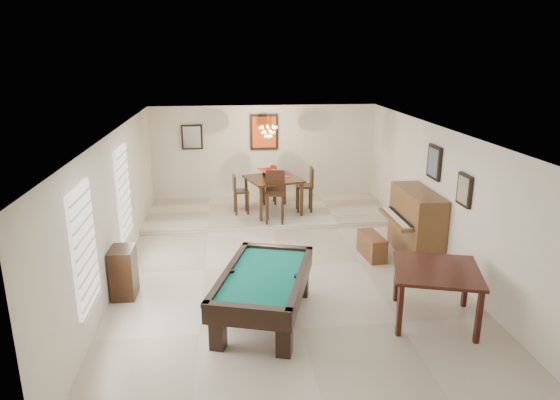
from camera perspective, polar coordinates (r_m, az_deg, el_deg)
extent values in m
cube|color=beige|center=(9.63, 0.40, -7.65)|extent=(6.00, 9.00, 0.02)
cube|color=silver|center=(13.52, -1.82, 5.28)|extent=(6.00, 0.04, 2.60)
cube|color=silver|center=(5.08, 6.55, -14.78)|extent=(6.00, 0.04, 2.60)
cube|color=silver|center=(9.32, -18.23, -0.73)|extent=(0.04, 9.00, 2.60)
cube|color=silver|center=(9.96, 17.81, 0.39)|extent=(0.04, 9.00, 2.60)
cube|color=white|center=(8.88, 0.43, 7.90)|extent=(6.00, 9.00, 0.04)
cube|color=beige|center=(12.62, -1.32, -1.35)|extent=(6.00, 2.50, 0.12)
cube|color=white|center=(7.26, -21.45, -5.08)|extent=(0.06, 1.00, 1.70)
cube|color=white|center=(9.85, -17.44, 0.86)|extent=(0.06, 1.00, 1.70)
cube|color=brown|center=(10.14, 10.46, -5.18)|extent=(0.41, 0.86, 0.46)
cube|color=black|center=(8.77, -17.42, -7.88)|extent=(0.38, 0.56, 0.84)
cube|color=#D84C14|center=(13.38, -1.83, 7.77)|extent=(0.75, 0.06, 0.95)
cube|color=white|center=(13.38, -10.03, 7.10)|extent=(0.55, 0.06, 0.65)
cube|color=slate|center=(10.07, 17.23, 4.14)|extent=(0.06, 0.55, 0.65)
cube|color=gray|center=(8.97, 20.33, 1.07)|extent=(0.06, 0.45, 0.55)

